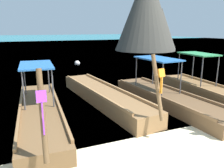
# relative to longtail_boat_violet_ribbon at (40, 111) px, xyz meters

# --- Properties ---
(sea_water) EXTENTS (120.00, 120.00, 0.00)m
(sea_water) POSITION_rel_longtail_boat_violet_ribbon_xyz_m (2.55, 57.44, -0.30)
(sea_water) COLOR #147A89
(sea_water) RESTS_ON ground
(longtail_boat_violet_ribbon) EXTENTS (1.73, 6.99, 2.38)m
(longtail_boat_violet_ribbon) POSITION_rel_longtail_boat_violet_ribbon_xyz_m (0.00, 0.00, 0.00)
(longtail_boat_violet_ribbon) COLOR brown
(longtail_boat_violet_ribbon) RESTS_ON ground
(longtail_boat_orange_ribbon) EXTENTS (1.89, 7.34, 2.46)m
(longtail_boat_orange_ribbon) POSITION_rel_longtail_boat_violet_ribbon_xyz_m (2.73, 0.84, 0.00)
(longtail_boat_orange_ribbon) COLOR brown
(longtail_boat_orange_ribbon) RESTS_ON ground
(longtail_boat_turquoise_ribbon) EXTENTS (1.81, 7.03, 2.70)m
(longtail_boat_turquoise_ribbon) POSITION_rel_longtail_boat_violet_ribbon_xyz_m (5.17, -0.47, 0.01)
(longtail_boat_turquoise_ribbon) COLOR brown
(longtail_boat_turquoise_ribbon) RESTS_ON ground
(longtail_boat_red_ribbon) EXTENTS (1.59, 6.36, 2.37)m
(longtail_boat_red_ribbon) POSITION_rel_longtail_boat_violet_ribbon_xyz_m (7.55, -0.19, 0.02)
(longtail_boat_red_ribbon) COLOR brown
(longtail_boat_red_ribbon) RESTS_ON ground
(karst_rock) EXTENTS (10.28, 8.97, 11.71)m
(karst_rock) POSITION_rel_longtail_boat_violet_ribbon_xyz_m (17.64, 21.64, 5.21)
(karst_rock) COLOR #47443D
(karst_rock) RESTS_ON ground
(mooring_buoy_near) EXTENTS (0.45, 0.45, 0.45)m
(mooring_buoy_near) POSITION_rel_longtail_boat_violet_ribbon_xyz_m (4.18, 11.15, -0.08)
(mooring_buoy_near) COLOR white
(mooring_buoy_near) RESTS_ON sea_water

